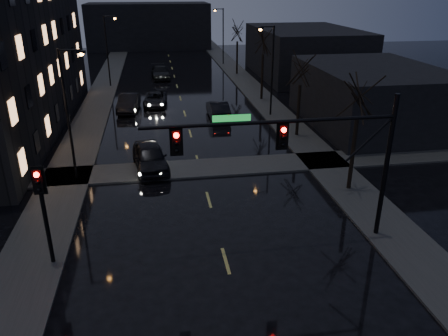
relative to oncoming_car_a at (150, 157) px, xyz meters
name	(u,v)px	position (x,y,z in m)	size (l,w,h in m)	color
sidewalk_left	(95,108)	(-5.27, 16.02, -0.80)	(3.00, 140.00, 0.12)	#2D2D2B
sidewalk_right	(265,101)	(11.73, 16.02, -0.80)	(3.00, 140.00, 0.12)	#2D2D2B
sidewalk_cross	(200,168)	(3.23, -0.48, -0.80)	(40.00, 3.00, 0.12)	#2D2D2B
commercial_right_near	(372,96)	(18.73, 7.02, 1.64)	(10.00, 14.00, 5.00)	black
commercial_right_far	(305,52)	(20.23, 29.02, 2.14)	(12.00, 18.00, 6.00)	black
far_block	(149,26)	(0.23, 59.02, 3.14)	(22.00, 10.00, 8.00)	black
signal_mast	(310,145)	(7.08, -9.99, 4.01)	(11.11, 0.41, 7.00)	black
signal_pole_left	(43,203)	(-4.27, -9.99, 2.15)	(0.35, 0.41, 4.53)	black
tree_near	(361,86)	(11.63, -4.98, 5.36)	(3.52, 3.52, 8.08)	black
tree_mid_a	(302,63)	(11.63, 5.02, 4.97)	(3.30, 3.30, 7.58)	black
tree_mid_b	(264,35)	(11.63, 17.02, 5.75)	(3.74, 3.74, 8.59)	black
tree_far	(237,27)	(11.63, 31.02, 5.20)	(3.43, 3.43, 7.88)	black
streetlight_l_near	(70,105)	(-4.35, -0.98, 3.91)	(1.53, 0.28, 8.00)	black
streetlight_l_far	(108,45)	(-4.35, 26.02, 3.91)	(1.53, 0.28, 8.00)	black
streetlight_r_mid	(270,64)	(10.81, 11.02, 3.91)	(1.53, 0.28, 8.00)	black
streetlight_r_far	(222,32)	(10.81, 39.02, 3.91)	(1.53, 0.28, 8.00)	black
oncoming_car_a	(150,157)	(0.00, 0.00, 0.00)	(2.03, 5.05, 1.72)	black
oncoming_car_b	(129,103)	(-1.96, 14.72, -0.05)	(1.71, 4.90, 1.61)	black
oncoming_car_c	(155,99)	(0.56, 16.42, -0.21)	(2.16, 4.68, 1.30)	black
oncoming_car_d	(160,72)	(1.43, 29.96, -0.08)	(2.20, 5.40, 1.57)	black
lead_car	(218,109)	(6.14, 11.18, -0.09)	(1.64, 4.70, 1.55)	black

